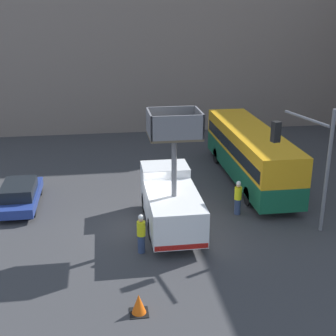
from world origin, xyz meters
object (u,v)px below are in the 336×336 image
object	(u,v)px
utility_truck	(171,199)
city_bus	(250,151)
road_worker_near_truck	(141,234)
road_worker_directing	(238,198)
parked_car_curbside	(20,194)
traffic_light_pole	(310,154)
traffic_cone_near_truck	(139,304)

from	to	relation	value
utility_truck	city_bus	distance (m)	8.04
road_worker_near_truck	road_worker_directing	world-z (taller)	road_worker_directing
road_worker_directing	parked_car_curbside	xyz separation A→B (m)	(-11.35, 2.60, -0.21)
traffic_light_pole	traffic_cone_near_truck	bearing A→B (deg)	-149.07
utility_truck	road_worker_near_truck	distance (m)	2.86
traffic_cone_near_truck	utility_truck	bearing A→B (deg)	72.04
traffic_light_pole	parked_car_curbside	xyz separation A→B (m)	(-13.79, 5.21, -3.32)
traffic_light_pole	traffic_cone_near_truck	distance (m)	10.29
traffic_light_pole	city_bus	bearing A→B (deg)	92.97
parked_car_curbside	utility_truck	bearing A→B (deg)	-25.12
road_worker_near_truck	parked_car_curbside	bearing A→B (deg)	-109.83
traffic_cone_near_truck	parked_car_curbside	world-z (taller)	parked_car_curbside
utility_truck	road_worker_near_truck	xyz separation A→B (m)	(-1.64, -2.26, -0.57)
road_worker_near_truck	city_bus	bearing A→B (deg)	161.19
road_worker_near_truck	traffic_light_pole	bearing A→B (deg)	119.14
utility_truck	traffic_cone_near_truck	size ratio (longest dim) A/B	7.96
city_bus	road_worker_near_truck	bearing A→B (deg)	148.18
road_worker_near_truck	traffic_cone_near_truck	world-z (taller)	road_worker_near_truck
utility_truck	city_bus	size ratio (longest dim) A/B	0.53
road_worker_directing	parked_car_curbside	distance (m)	11.64
road_worker_directing	traffic_light_pole	bearing A→B (deg)	57.40
city_bus	road_worker_directing	distance (m)	5.16
city_bus	traffic_cone_near_truck	world-z (taller)	city_bus
city_bus	traffic_light_pole	bearing A→B (deg)	-165.68
traffic_light_pole	road_worker_directing	xyz separation A→B (m)	(-2.44, 2.61, -3.11)
traffic_light_pole	utility_truck	bearing A→B (deg)	165.21
city_bus	road_worker_near_truck	size ratio (longest dim) A/B	6.32
road_worker_directing	city_bus	bearing A→B (deg)	170.18
traffic_light_pole	road_worker_directing	size ratio (longest dim) A/B	3.24
road_worker_directing	parked_car_curbside	size ratio (longest dim) A/B	0.39
utility_truck	traffic_cone_near_truck	world-z (taller)	utility_truck
city_bus	traffic_light_pole	size ratio (longest dim) A/B	1.93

